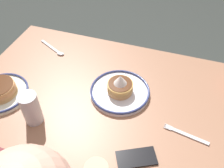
% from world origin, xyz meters
% --- Properties ---
extents(dining_table, '(1.37, 0.79, 0.75)m').
position_xyz_m(dining_table, '(0.00, 0.00, 0.66)').
color(dining_table, '#9B6C51').
rests_on(dining_table, ground_plane).
extents(plate_near_main, '(0.27, 0.27, 0.11)m').
position_xyz_m(plate_near_main, '(0.00, -0.03, 0.78)').
color(plate_near_main, white).
rests_on(plate_near_main, dining_table).
extents(plate_center_pancakes, '(0.25, 0.25, 0.06)m').
position_xyz_m(plate_center_pancakes, '(0.50, 0.15, 0.78)').
color(plate_center_pancakes, silver).
rests_on(plate_center_pancakes, dining_table).
extents(drinking_glass, '(0.07, 0.07, 0.14)m').
position_xyz_m(drinking_glass, '(0.29, 0.22, 0.82)').
color(drinking_glass, silver).
rests_on(drinking_glass, dining_table).
extents(cell_phone, '(0.16, 0.13, 0.01)m').
position_xyz_m(cell_phone, '(-0.15, 0.26, 0.76)').
color(cell_phone, black).
rests_on(cell_phone, dining_table).
extents(fork_near, '(0.18, 0.05, 0.01)m').
position_xyz_m(fork_near, '(-0.31, 0.10, 0.76)').
color(fork_near, silver).
rests_on(fork_near, dining_table).
extents(tea_spoon, '(0.18, 0.10, 0.01)m').
position_xyz_m(tea_spoon, '(0.43, -0.22, 0.76)').
color(tea_spoon, silver).
rests_on(tea_spoon, dining_table).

